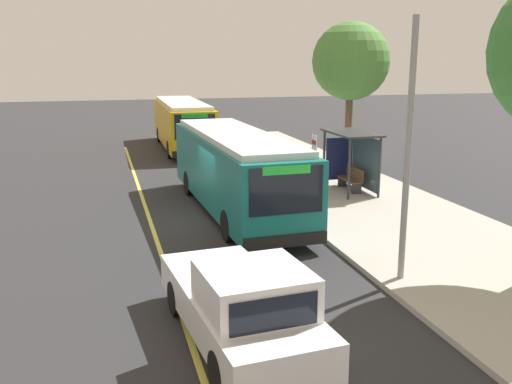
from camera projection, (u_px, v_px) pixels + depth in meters
name	position (u px, v px, depth m)	size (l,w,h in m)	color
ground_plane	(215.00, 220.00, 20.25)	(120.00, 120.00, 0.00)	#2B2B2D
sidewalk_curb	(371.00, 207.00, 21.77)	(44.00, 6.40, 0.15)	#A8A399
lane_stripe_center	(151.00, 225.00, 19.69)	(36.00, 0.14, 0.01)	#E0D64C
transit_bus_main	(236.00, 169.00, 21.01)	(10.80, 2.94, 2.95)	#146B66
transit_bus_second	(182.00, 123.00, 35.69)	(10.82, 2.74, 2.95)	gold
pickup_truck	(242.00, 305.00, 11.31)	(5.57, 2.51, 1.85)	white
bus_shelter	(353.00, 148.00, 23.81)	(2.90, 1.60, 2.48)	#333338
waiting_bench	(351.00, 179.00, 24.11)	(1.60, 0.48, 0.95)	brown
route_sign_post	(314.00, 162.00, 20.56)	(0.44, 0.08, 2.80)	#333338
pedestrian_commuter	(300.00, 171.00, 23.21)	(0.24, 0.40, 1.69)	#282D47
street_tree_near_shelter	(351.00, 62.00, 28.64)	(3.86, 3.86, 7.18)	brown
utility_pole	(408.00, 153.00, 13.89)	(0.16, 0.16, 6.40)	gray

